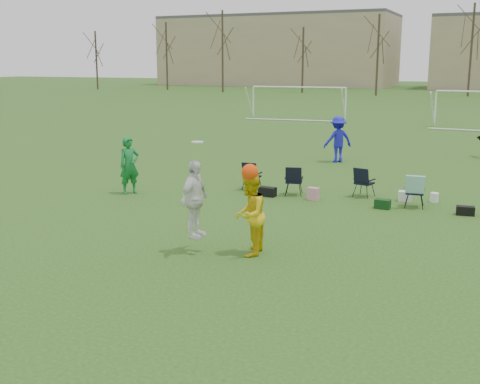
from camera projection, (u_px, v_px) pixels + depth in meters
The scene contains 7 objects.
ground at pixel (232, 276), 12.34m from camera, with size 260.00×260.00×0.00m, color #214E18.
fielder_green_near at pixel (129, 165), 19.91m from camera, with size 0.69×0.45×1.90m, color #147533.
fielder_blue at pixel (338, 139), 26.19m from camera, with size 1.29×0.74×2.00m, color #1919C1.
center_contest at pixel (228, 208), 13.57m from camera, with size 1.87×1.42×2.59m.
sideline_setup at pixel (388, 186), 18.65m from camera, with size 9.23×1.94×1.77m.
goal_left at pixel (299, 93), 46.26m from camera, with size 7.39×0.76×2.46m.
tree_line at pixel (472, 55), 73.52m from camera, with size 110.28×3.28×11.40m.
Camera 1 is at (4.90, -10.61, 4.32)m, focal length 45.00 mm.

